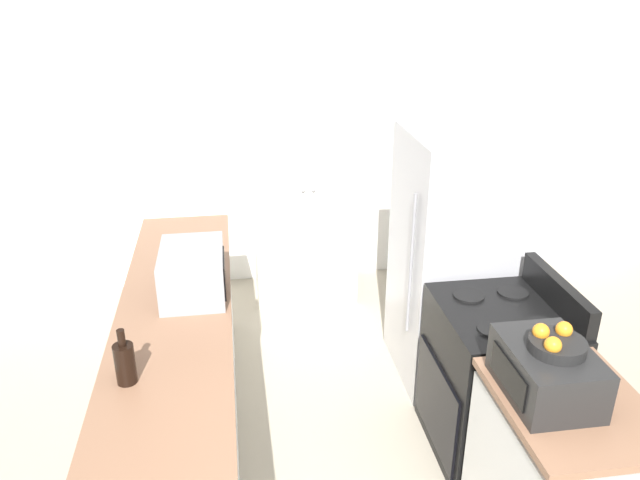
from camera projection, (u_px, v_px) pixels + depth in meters
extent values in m
cube|color=white|center=(291.00, 134.00, 5.15)|extent=(7.00, 0.06, 2.60)
cube|color=silver|center=(182.00, 388.00, 3.46)|extent=(0.58, 2.69, 0.83)
cube|color=#896047|center=(174.00, 315.00, 3.27)|extent=(0.60, 2.74, 0.04)
cube|color=#896047|center=(574.00, 406.00, 2.60)|extent=(0.60, 0.74, 0.04)
cube|color=white|center=(303.00, 178.00, 4.97)|extent=(0.81, 0.56, 2.03)
sphere|color=#B2B2B7|center=(303.00, 190.00, 4.71)|extent=(0.03, 0.03, 0.03)
sphere|color=#B2B2B7|center=(313.00, 190.00, 4.72)|extent=(0.03, 0.03, 0.03)
cube|color=black|center=(494.00, 382.00, 3.46)|extent=(0.64, 0.73, 0.91)
cube|color=black|center=(436.00, 404.00, 3.46)|extent=(0.02, 0.64, 0.50)
cube|color=black|center=(558.00, 293.00, 3.28)|extent=(0.06, 0.69, 0.16)
cylinder|color=black|center=(494.00, 329.00, 3.10)|extent=(0.17, 0.17, 0.01)
cylinder|color=black|center=(469.00, 295.00, 3.42)|extent=(0.17, 0.17, 0.01)
cylinder|color=black|center=(543.00, 325.00, 3.13)|extent=(0.17, 0.17, 0.01)
cylinder|color=black|center=(513.00, 292.00, 3.45)|extent=(0.17, 0.17, 0.01)
cube|color=#B7B7BC|center=(459.00, 259.00, 4.03)|extent=(0.73, 0.78, 1.66)
cylinder|color=gray|center=(411.00, 265.00, 3.75)|extent=(0.02, 0.02, 0.92)
cube|color=#939399|center=(192.00, 272.00, 3.40)|extent=(0.34, 0.48, 0.26)
cube|color=black|center=(225.00, 273.00, 3.39)|extent=(0.01, 0.30, 0.19)
cylinder|color=black|center=(125.00, 364.00, 2.68)|extent=(0.09, 0.09, 0.19)
cylinder|color=black|center=(121.00, 338.00, 2.63)|extent=(0.03, 0.03, 0.08)
cube|color=black|center=(547.00, 372.00, 2.60)|extent=(0.33, 0.46, 0.22)
cube|color=black|center=(508.00, 375.00, 2.58)|extent=(0.01, 0.32, 0.13)
cylinder|color=black|center=(557.00, 345.00, 2.53)|extent=(0.23, 0.23, 0.05)
sphere|color=orange|center=(564.00, 330.00, 2.57)|extent=(0.07, 0.07, 0.07)
sphere|color=orange|center=(541.00, 331.00, 2.55)|extent=(0.07, 0.07, 0.07)
sphere|color=orange|center=(553.00, 345.00, 2.46)|extent=(0.07, 0.07, 0.07)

